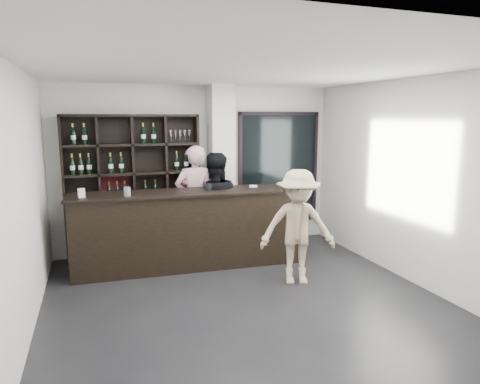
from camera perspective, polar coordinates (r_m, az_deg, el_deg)
name	(u,v)px	position (r m, az deg, el deg)	size (l,w,h in m)	color
floor	(251,308)	(5.54, 1.49, -15.24)	(5.00, 5.50, 0.01)	black
wine_shelf	(134,187)	(7.38, -13.98, 0.67)	(2.20, 0.35, 2.40)	black
structural_column	(221,169)	(7.52, -2.54, 3.05)	(0.40, 0.40, 2.90)	silver
glass_panel	(279,168)	(8.15, 5.16, 3.20)	(1.60, 0.08, 2.10)	black
tasting_counter	(192,229)	(6.82, -6.42, -4.90)	(3.69, 0.76, 1.22)	black
taster_pink	(195,200)	(7.41, -6.06, -1.08)	(0.69, 0.45, 1.88)	beige
taster_black	(214,207)	(7.06, -3.45, -1.97)	(0.87, 0.68, 1.79)	black
customer	(298,227)	(6.11, 7.69, -4.67)	(1.06, 0.61, 1.64)	tan
wine_glass	(184,185)	(6.60, -7.45, 0.92)	(0.09, 0.09, 0.21)	white
spit_cup	(127,192)	(6.42, -14.81, 0.05)	(0.10, 0.10, 0.13)	silver
napkin_stack	(253,186)	(7.05, 1.79, 0.78)	(0.13, 0.13, 0.02)	white
card_stand	(81,193)	(6.49, -20.39, -0.14)	(0.09, 0.05, 0.14)	white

